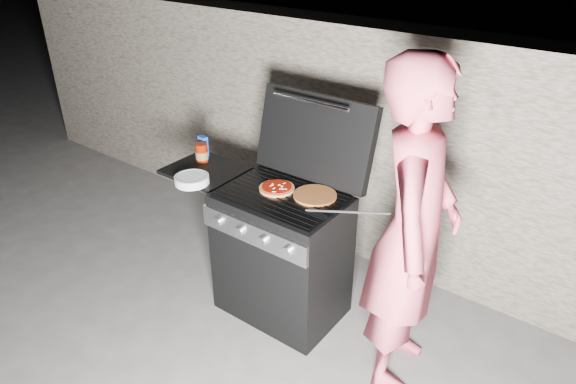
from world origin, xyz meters
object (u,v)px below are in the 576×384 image
Objects in this scene: gas_grill at (253,242)px; pizza_topped at (277,188)px; person at (412,234)px; sauce_jar at (202,152)px.

pizza_topped is (0.18, 0.04, 0.47)m from gas_grill.
pizza_topped is 0.12× the size of person.
pizza_topped is 0.70m from sauce_jar.
sauce_jar reaches higher than pizza_topped.
pizza_topped is at bearing -2.91° from sauce_jar.
gas_grill is at bearing 73.73° from person.
sauce_jar is at bearing 71.14° from person.
sauce_jar is at bearing 177.09° from pizza_topped.
person is (1.13, -0.01, 0.51)m from gas_grill.
pizza_topped is 0.95m from person.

